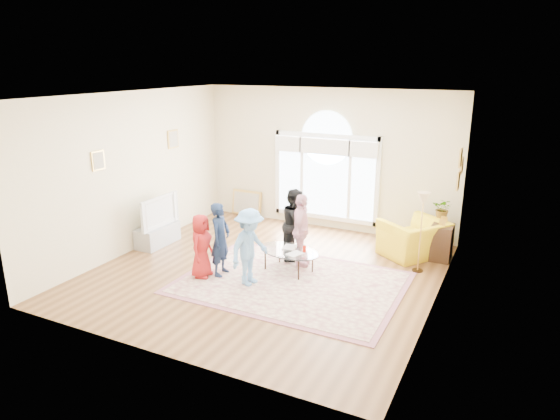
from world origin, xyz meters
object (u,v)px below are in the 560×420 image
at_px(area_rug, 291,283).
at_px(tv_console, 158,235).
at_px(television, 156,211).
at_px(armchair, 413,239).
at_px(coffee_table, 289,251).

distance_m(area_rug, tv_console, 3.41).
height_order(area_rug, television, television).
bearing_deg(area_rug, armchair, 53.63).
relative_size(tv_console, coffee_table, 0.75).
relative_size(coffee_table, armchair, 1.16).
relative_size(area_rug, television, 3.20).
relative_size(area_rug, armchair, 3.14).
xyz_separation_m(area_rug, coffee_table, (-0.25, 0.44, 0.39)).
distance_m(tv_console, television, 0.53).
bearing_deg(tv_console, television, -0.00).
bearing_deg(armchair, area_rug, -1.15).
bearing_deg(armchair, television, -35.82).
height_order(coffee_table, armchair, armchair).
height_order(television, armchair, television).
height_order(tv_console, coffee_table, coffee_table).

